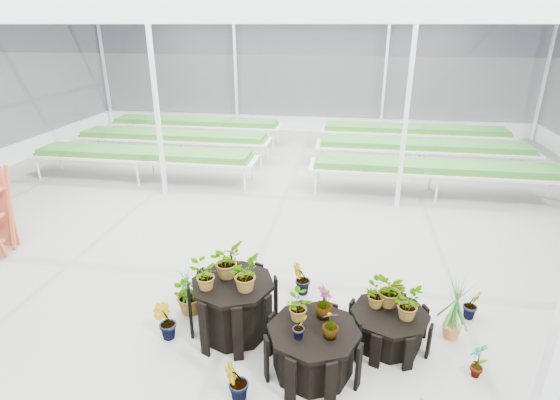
# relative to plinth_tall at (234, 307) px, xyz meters

# --- Properties ---
(ground_plane) EXTENTS (24.00, 24.00, 0.00)m
(ground_plane) POSITION_rel_plinth_tall_xyz_m (-0.24, 1.16, -0.42)
(ground_plane) COLOR gray
(ground_plane) RESTS_ON ground
(greenhouse_shell) EXTENTS (18.00, 24.00, 4.50)m
(greenhouse_shell) POSITION_rel_plinth_tall_xyz_m (-0.24, 1.16, 1.83)
(greenhouse_shell) COLOR white
(greenhouse_shell) RESTS_ON ground
(steel_frame) EXTENTS (18.00, 24.00, 4.50)m
(steel_frame) POSITION_rel_plinth_tall_xyz_m (-0.24, 1.16, 1.83)
(steel_frame) COLOR silver
(steel_frame) RESTS_ON ground
(nursery_benches) EXTENTS (16.00, 7.00, 0.84)m
(nursery_benches) POSITION_rel_plinth_tall_xyz_m (-0.24, 8.36, 0.00)
(nursery_benches) COLOR silver
(nursery_benches) RESTS_ON ground
(plinth_tall) EXTENTS (1.57, 1.57, 0.84)m
(plinth_tall) POSITION_rel_plinth_tall_xyz_m (0.00, 0.00, 0.00)
(plinth_tall) COLOR black
(plinth_tall) RESTS_ON ground
(plinth_mid) EXTENTS (1.63, 1.63, 0.65)m
(plinth_mid) POSITION_rel_plinth_tall_xyz_m (1.20, -0.60, -0.10)
(plinth_mid) COLOR black
(plinth_mid) RESTS_ON ground
(plinth_low) EXTENTS (1.44, 1.44, 0.50)m
(plinth_low) POSITION_rel_plinth_tall_xyz_m (2.20, 0.10, -0.17)
(plinth_low) COLOR black
(plinth_low) RESTS_ON ground
(nursery_plants) EXTENTS (4.85, 3.06, 1.35)m
(nursery_plants) POSITION_rel_plinth_tall_xyz_m (0.77, 0.19, 0.15)
(nursery_plants) COLOR #32702A
(nursery_plants) RESTS_ON ground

